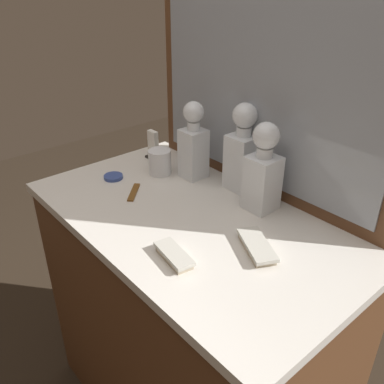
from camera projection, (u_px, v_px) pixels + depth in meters
dresser at (192, 325)px, 1.46m from camera, size 1.06×0.60×0.92m
dresser_mirror at (264, 83)px, 1.23m from camera, size 0.93×0.03×0.70m
crystal_decanter_center at (263, 176)px, 1.22m from camera, size 0.09×0.09×0.28m
crystal_decanter_left at (193, 148)px, 1.41m from camera, size 0.08×0.08×0.27m
crystal_decanter_far_left at (242, 155)px, 1.34m from camera, size 0.09×0.09×0.29m
crystal_tumbler_rear at (160, 163)px, 1.47m from camera, size 0.08×0.08×0.09m
silver_brush_far_right at (257, 247)px, 1.08m from camera, size 0.17×0.13×0.02m
silver_brush_far_left at (174, 256)px, 1.04m from camera, size 0.14×0.07×0.02m
porcelain_dish at (113, 177)px, 1.45m from camera, size 0.07×0.07×0.01m
tortoiseshell_comb at (134, 192)px, 1.36m from camera, size 0.10×0.10×0.01m
napkin_holder at (153, 147)px, 1.59m from camera, size 0.05×0.05×0.11m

